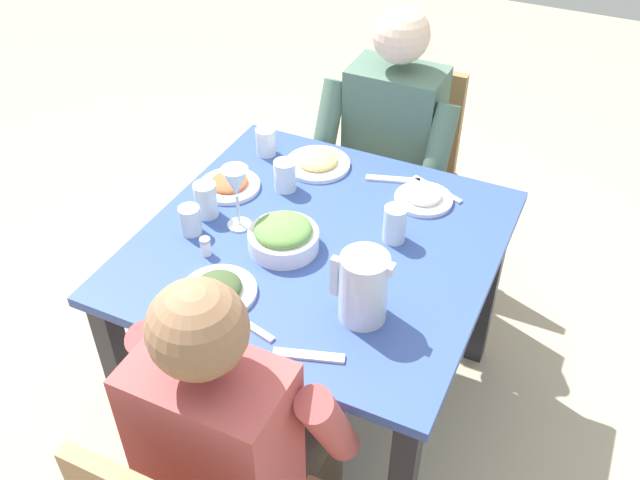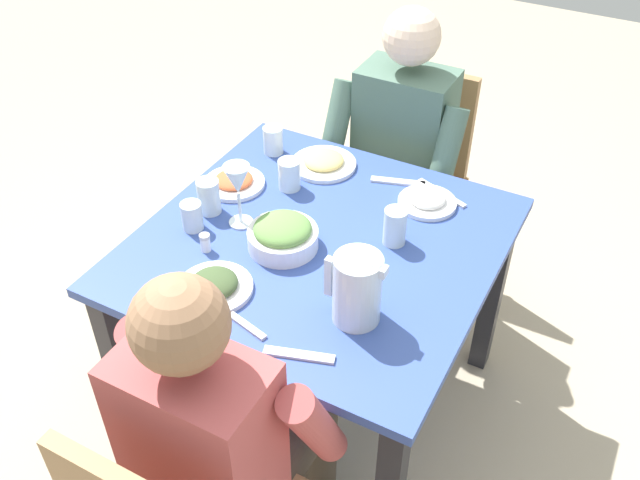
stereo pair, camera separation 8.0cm
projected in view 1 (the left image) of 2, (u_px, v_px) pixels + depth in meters
The scene contains 22 objects.
ground_plane at pixel (319, 400), 2.43m from camera, with size 8.00×8.00×0.00m, color tan.
dining_table at pixel (319, 269), 2.04m from camera, with size 0.97×0.97×0.72m.
chair_near at pixel (400, 167), 2.70m from camera, with size 0.40×0.40×0.85m.
diner_near at pixel (383, 161), 2.46m from camera, with size 0.48×0.53×1.15m.
diner_far at pixel (240, 434), 1.59m from camera, with size 0.48×0.53×1.15m.
water_pitcher at pixel (363, 287), 1.69m from camera, with size 0.16×0.12×0.19m.
salad_bowl at pixel (283, 236), 1.92m from camera, with size 0.20×0.20×0.09m.
plate_fries at pixel (318, 162), 2.26m from camera, with size 0.21×0.21×0.04m.
plate_dolmas at pixel (218, 289), 1.80m from camera, with size 0.20×0.20×0.05m.
plate_rice_curry at pixel (229, 184), 2.16m from camera, with size 0.19×0.19×0.04m.
plate_yoghurt at pixel (424, 197), 2.11m from camera, with size 0.18×0.18×0.04m.
water_glass_center at pixel (190, 220), 1.98m from camera, with size 0.06×0.06×0.09m, color silver.
water_glass_by_pitcher at pixel (206, 200), 2.03m from camera, with size 0.07×0.07×0.11m, color silver.
water_glass_far_left at pixel (285, 175), 2.14m from camera, with size 0.07×0.07×0.10m, color silver.
water_glass_far_right at pixel (266, 142), 2.30m from camera, with size 0.07×0.07×0.09m, color silver.
water_glass_near_left at pixel (395, 224), 1.94m from camera, with size 0.07×0.07×0.11m, color silver.
wine_glass at pixel (236, 185), 1.94m from camera, with size 0.08×0.08×0.20m.
salt_shaker at pixel (206, 246), 1.91m from camera, with size 0.03×0.03×0.05m.
fork_near at pixel (309, 356), 1.64m from camera, with size 0.17×0.03×0.01m, color silver.
knife_near at pixel (245, 323), 1.72m from camera, with size 0.18×0.02×0.01m, color silver.
fork_far at pixel (393, 179), 2.20m from camera, with size 0.17×0.03×0.01m, color silver.
knife_far at pixel (437, 189), 2.16m from camera, with size 0.18×0.02×0.01m, color silver.
Camera 1 is at (-0.65, 1.38, 1.97)m, focal length 39.36 mm.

